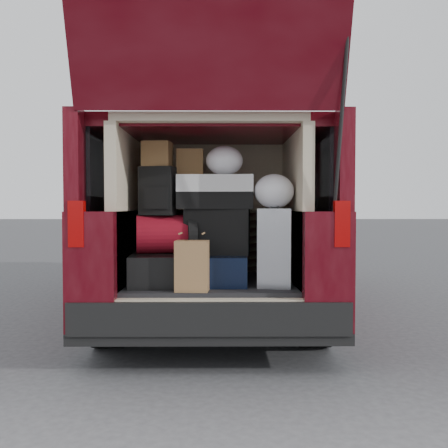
{
  "coord_description": "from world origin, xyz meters",
  "views": [
    {
      "loc": [
        0.08,
        -3.4,
        1.13
      ],
      "look_at": [
        0.1,
        0.2,
        1.0
      ],
      "focal_mm": 38.0,
      "sensor_mm": 36.0,
      "label": 1
    }
  ],
  "objects": [
    {
      "name": "minivan",
      "position": [
        0.0,
        1.86,
        0.91
      ],
      "size": [
        1.9,
        5.35,
        2.77
      ],
      "color": "black",
      "rests_on": "ground"
    },
    {
      "name": "load_floor",
      "position": [
        0.0,
        0.28,
        0.28
      ],
      "size": [
        1.24,
        1.05,
        0.55
      ],
      "primitive_type": "cube",
      "color": "black",
      "rests_on": "ground"
    },
    {
      "name": "silver_roller",
      "position": [
        0.47,
        0.09,
        0.83
      ],
      "size": [
        0.29,
        0.41,
        0.57
      ],
      "primitive_type": "cube",
      "rotation": [
        0.0,
        0.0,
        -0.14
      ],
      "color": "white",
      "rests_on": "load_floor"
    },
    {
      "name": "navy_hardshell",
      "position": [
        0.05,
        0.16,
        0.66
      ],
      "size": [
        0.42,
        0.51,
        0.22
      ],
      "primitive_type": "cube",
      "rotation": [
        0.0,
        0.0,
        0.01
      ],
      "color": "black",
      "rests_on": "load_floor"
    },
    {
      "name": "grocery_sack_upper",
      "position": [
        -0.16,
        0.27,
        1.47
      ],
      "size": [
        0.2,
        0.17,
        0.2
      ],
      "primitive_type": "cube",
      "rotation": [
        0.0,
        0.0,
        0.01
      ],
      "color": "brown",
      "rests_on": "twotone_duffel"
    },
    {
      "name": "black_soft_case",
      "position": [
        0.05,
        0.2,
        0.94
      ],
      "size": [
        0.5,
        0.33,
        0.35
      ],
      "primitive_type": "cube",
      "rotation": [
        0.0,
        0.0,
        -0.09
      ],
      "color": "black",
      "rests_on": "navy_hardshell"
    },
    {
      "name": "twotone_duffel",
      "position": [
        0.03,
        0.19,
        1.24
      ],
      "size": [
        0.58,
        0.31,
        0.25
      ],
      "primitive_type": "cube",
      "rotation": [
        0.0,
        0.0,
        -0.04
      ],
      "color": "white",
      "rests_on": "black_soft_case"
    },
    {
      "name": "grocery_sack_lower",
      "position": [
        -0.4,
        0.16,
        1.52
      ],
      "size": [
        0.22,
        0.19,
        0.19
      ],
      "primitive_type": "cube",
      "rotation": [
        0.0,
        0.0,
        -0.11
      ],
      "color": "brown",
      "rests_on": "backpack"
    },
    {
      "name": "plastic_bag_right",
      "position": [
        0.46,
        0.06,
        1.24
      ],
      "size": [
        0.33,
        0.32,
        0.25
      ],
      "primitive_type": "ellipsoid",
      "rotation": [
        0.0,
        0.0,
        0.17
      ],
      "color": "white",
      "rests_on": "silver_roller"
    },
    {
      "name": "backpack",
      "position": [
        -0.4,
        0.14,
        1.25
      ],
      "size": [
        0.28,
        0.2,
        0.36
      ],
      "primitive_type": "cube",
      "rotation": [
        0.0,
        0.0,
        -0.2
      ],
      "color": "black",
      "rests_on": "red_duffel"
    },
    {
      "name": "kraft_bag",
      "position": [
        -0.12,
        -0.16,
        0.72
      ],
      "size": [
        0.24,
        0.16,
        0.35
      ],
      "primitive_type": "cube",
      "rotation": [
        0.0,
        0.0,
        -0.07
      ],
      "color": "#906441",
      "rests_on": "load_floor"
    },
    {
      "name": "plastic_bag_center",
      "position": [
        0.1,
        0.2,
        1.48
      ],
      "size": [
        0.33,
        0.31,
        0.22
      ],
      "primitive_type": "ellipsoid",
      "rotation": [
        0.0,
        0.0,
        -0.21
      ],
      "color": "white",
      "rests_on": "twotone_duffel"
    },
    {
      "name": "ground",
      "position": [
        0.0,
        0.0,
        0.0
      ],
      "size": [
        80.0,
        80.0,
        0.0
      ],
      "primitive_type": "plane",
      "color": "#3A393C",
      "rests_on": "ground"
    },
    {
      "name": "black_hardshell",
      "position": [
        -0.38,
        0.14,
        0.66
      ],
      "size": [
        0.45,
        0.6,
        0.23
      ],
      "primitive_type": "cube",
      "rotation": [
        0.0,
        0.0,
        0.06
      ],
      "color": "black",
      "rests_on": "load_floor"
    },
    {
      "name": "red_duffel",
      "position": [
        -0.34,
        0.17,
        0.92
      ],
      "size": [
        0.49,
        0.36,
        0.29
      ],
      "primitive_type": "cube",
      "rotation": [
        0.0,
        0.0,
        0.17
      ],
      "color": "maroon",
      "rests_on": "black_hardshell"
    }
  ]
}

